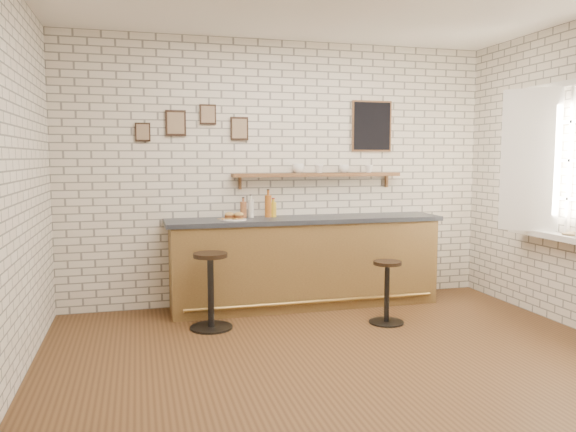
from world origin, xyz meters
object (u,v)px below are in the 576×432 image
at_px(bar_counter, 305,262).
at_px(bitters_bottle_amber, 268,206).
at_px(shelf_cup_c, 344,169).
at_px(shelf_cup_a, 298,168).
at_px(shelf_cup_d, 369,169).
at_px(bar_stool_right, 387,290).
at_px(ciabatta_sandwich, 234,216).
at_px(bitters_bottle_white, 251,208).
at_px(condiment_bottle_yellow, 273,209).
at_px(bitters_bottle_brown, 243,209).
at_px(book_lower, 574,235).
at_px(bar_stool_left, 211,288).
at_px(shelf_cup_b, 319,169).
at_px(book_upper, 576,234).
at_px(sandwich_plate, 233,220).

bearing_deg(bar_counter, bitters_bottle_amber, 161.40).
bearing_deg(shelf_cup_c, shelf_cup_a, 123.38).
bearing_deg(shelf_cup_d, bar_stool_right, -98.59).
bearing_deg(ciabatta_sandwich, bar_stool_right, -29.66).
bearing_deg(bitters_bottle_white, shelf_cup_d, 2.66).
height_order(condiment_bottle_yellow, shelf_cup_d, shelf_cup_d).
xyz_separation_m(bar_counter, bitters_bottle_brown, (-0.68, 0.13, 0.60)).
bearing_deg(shelf_cup_d, book_lower, -48.99).
relative_size(bitters_bottle_brown, bar_stool_left, 0.31).
xyz_separation_m(bitters_bottle_brown, bitters_bottle_white, (0.09, 0.00, 0.01)).
bearing_deg(bitters_bottle_brown, bar_stool_left, -122.76).
relative_size(shelf_cup_b, shelf_cup_d, 1.06).
relative_size(bitters_bottle_amber, shelf_cup_d, 3.23).
height_order(ciabatta_sandwich, shelf_cup_a, shelf_cup_a).
bearing_deg(book_lower, bar_stool_left, 142.61).
relative_size(shelf_cup_a, book_upper, 0.67).
height_order(bar_counter, shelf_cup_d, shelf_cup_d).
bearing_deg(shelf_cup_c, ciabatta_sandwich, 134.32).
xyz_separation_m(bitters_bottle_amber, shelf_cup_b, (0.62, 0.07, 0.41)).
distance_m(shelf_cup_a, shelf_cup_c, 0.56).
xyz_separation_m(bitters_bottle_brown, book_lower, (2.87, -1.73, -0.16)).
bearing_deg(shelf_cup_d, bitters_bottle_brown, -173.30).
xyz_separation_m(bar_counter, shelf_cup_b, (0.22, 0.20, 1.04)).
bearing_deg(shelf_cup_c, bar_stool_right, -142.94).
distance_m(bitters_bottle_white, book_upper, 3.29).
height_order(shelf_cup_a, shelf_cup_d, shelf_cup_a).
bearing_deg(bitters_bottle_brown, shelf_cup_d, 2.51).
xyz_separation_m(ciabatta_sandwich, bar_stool_right, (1.42, -0.81, -0.71)).
relative_size(bar_counter, bitters_bottle_white, 11.95).
bearing_deg(bar_stool_left, shelf_cup_c, 25.16).
height_order(bitters_bottle_amber, condiment_bottle_yellow, bitters_bottle_amber).
height_order(sandwich_plate, bar_stool_right, sandwich_plate).
bearing_deg(bar_stool_right, shelf_cup_b, 109.39).
distance_m(bar_stool_right, book_upper, 1.86).
bearing_deg(bitters_bottle_amber, bar_stool_right, -45.12).
relative_size(bar_stool_right, shelf_cup_d, 6.54).
distance_m(bitters_bottle_white, bar_stool_right, 1.74).
relative_size(bitters_bottle_brown, condiment_bottle_yellow, 1.08).
bearing_deg(book_upper, condiment_bottle_yellow, 174.08).
bearing_deg(book_upper, shelf_cup_a, 169.42).
distance_m(bitters_bottle_white, condiment_bottle_yellow, 0.26).
bearing_deg(bar_stool_right, shelf_cup_d, 77.22).
bearing_deg(shelf_cup_c, shelf_cup_b, 123.38).
bearing_deg(book_lower, bitters_bottle_white, 127.58).
bearing_deg(ciabatta_sandwich, condiment_bottle_yellow, 22.01).
bearing_deg(bitters_bottle_brown, ciabatta_sandwich, -125.29).
bearing_deg(bitters_bottle_amber, shelf_cup_d, 3.08).
height_order(sandwich_plate, ciabatta_sandwich, ciabatta_sandwich).
bearing_deg(bitters_bottle_brown, bar_counter, -11.12).
bearing_deg(bitters_bottle_white, ciabatta_sandwich, -138.86).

